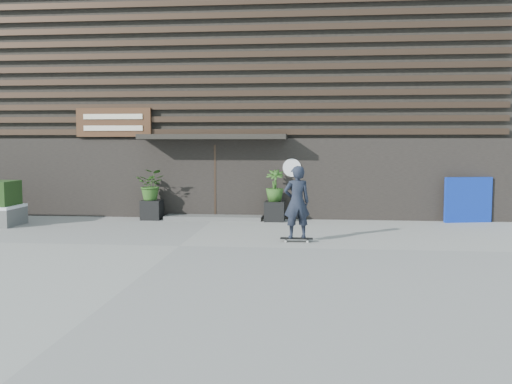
# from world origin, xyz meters

# --- Properties ---
(ground) EXTENTS (80.00, 80.00, 0.00)m
(ground) POSITION_xyz_m (0.00, 0.00, 0.00)
(ground) COLOR gray
(ground) RESTS_ON ground
(entrance_step) EXTENTS (3.00, 0.80, 0.12)m
(entrance_step) POSITION_xyz_m (0.00, 4.60, 0.06)
(entrance_step) COLOR #535350
(entrance_step) RESTS_ON ground
(planter_pot_left) EXTENTS (0.60, 0.60, 0.60)m
(planter_pot_left) POSITION_xyz_m (-1.90, 4.40, 0.30)
(planter_pot_left) COLOR black
(planter_pot_left) RESTS_ON ground
(bamboo_left) EXTENTS (0.86, 0.75, 0.96)m
(bamboo_left) POSITION_xyz_m (-1.90, 4.40, 1.08)
(bamboo_left) COLOR #2D591E
(bamboo_left) RESTS_ON planter_pot_left
(planter_pot_right) EXTENTS (0.60, 0.60, 0.60)m
(planter_pot_right) POSITION_xyz_m (1.90, 4.40, 0.30)
(planter_pot_right) COLOR black
(planter_pot_right) RESTS_ON ground
(bamboo_right) EXTENTS (0.54, 0.54, 0.96)m
(bamboo_right) POSITION_xyz_m (1.90, 4.40, 1.08)
(bamboo_right) COLOR #2D591E
(bamboo_right) RESTS_ON planter_pot_right
(blue_tarp) EXTENTS (1.43, 0.42, 1.35)m
(blue_tarp) POSITION_xyz_m (7.65, 4.70, 0.67)
(blue_tarp) COLOR #0B2698
(blue_tarp) RESTS_ON ground
(building) EXTENTS (18.00, 11.00, 8.00)m
(building) POSITION_xyz_m (-0.00, 9.96, 3.99)
(building) COLOR black
(building) RESTS_ON ground
(skateboarder) EXTENTS (0.78, 0.58, 1.83)m
(skateboarder) POSITION_xyz_m (2.67, 0.81, 0.96)
(skateboarder) COLOR black
(skateboarder) RESTS_ON ground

